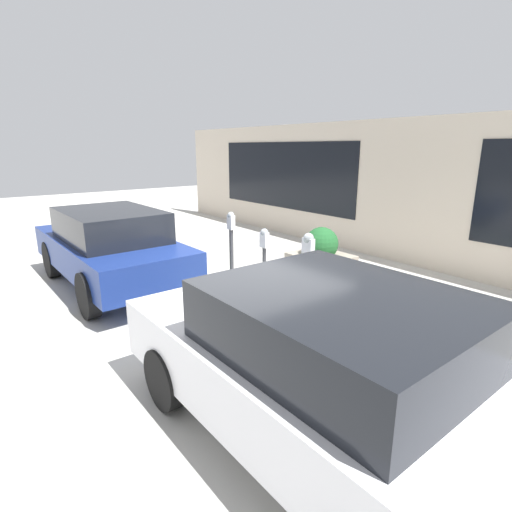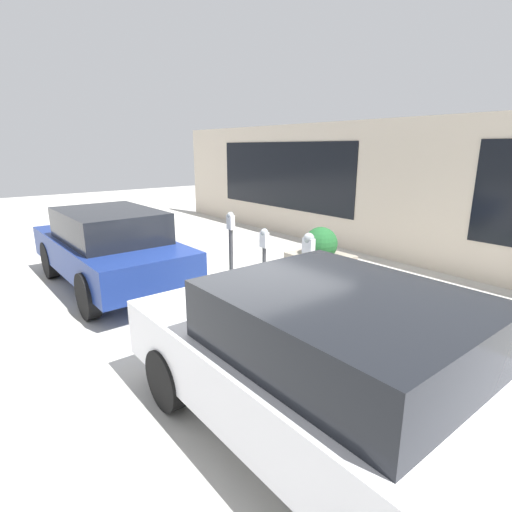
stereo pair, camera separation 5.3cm
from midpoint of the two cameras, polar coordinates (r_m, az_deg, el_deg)
ground_plane at (r=6.77m, az=-0.34°, el=-7.41°), size 40.00×40.00×0.00m
curb_strip at (r=6.72m, az=-0.89°, el=-7.42°), size 19.00×0.16×0.04m
building_facade at (r=9.69m, az=21.38°, el=8.44°), size 19.00×0.17×3.25m
parking_meter_nearest at (r=5.95m, az=7.65°, el=-0.61°), size 0.19×0.16×1.41m
parking_meter_second at (r=6.67m, az=1.42°, el=0.38°), size 0.15×0.13×1.32m
parking_meter_middle at (r=7.41m, az=-3.34°, el=1.94°), size 0.15×0.12×1.48m
planter_box at (r=8.09m, az=9.42°, el=-0.52°), size 1.12×0.95×1.10m
parked_car_front at (r=3.69m, az=10.41°, el=-14.92°), size 4.16×2.06×1.48m
parked_car_middle at (r=8.04m, az=-19.95°, el=1.35°), size 4.24×1.80×1.51m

